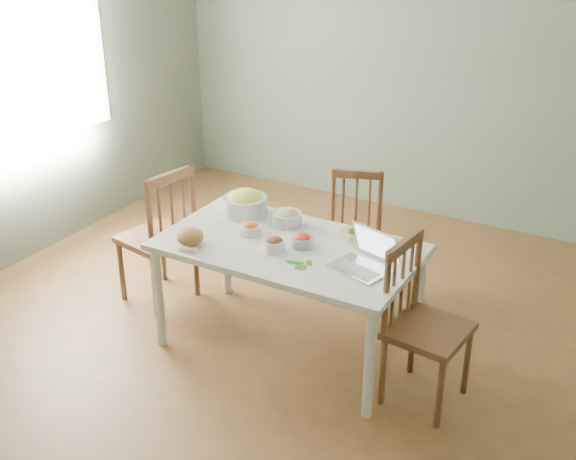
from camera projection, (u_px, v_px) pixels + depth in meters
The scene contains 19 objects.
floor at pixel (291, 341), 4.84m from camera, with size 5.00×5.00×0.00m, color brown.
wall_back at pixel (432, 69), 6.23m from camera, with size 5.00×0.00×2.70m, color #566B50.
wall_left at pixel (1, 97), 5.38m from camera, with size 0.00×5.00×2.70m, color #566B50.
window_left at pixel (31, 69), 5.54m from camera, with size 0.04×1.60×1.20m, color white.
dining_table at pixel (288, 297), 4.63m from camera, with size 1.61×0.90×0.75m, color white, non-canonical shape.
chair_far at pixel (354, 238), 5.23m from camera, with size 0.41×0.39×0.92m, color brown, non-canonical shape.
chair_left at pixel (156, 234), 5.15m from camera, with size 0.46×0.44×1.04m, color brown, non-canonical shape.
chair_right at pixel (429, 327), 4.09m from camera, with size 0.44×0.42×1.00m, color brown, non-canonical shape.
bread_boule at pixel (190, 236), 4.45m from camera, with size 0.17×0.17×0.11m, color #A67D42.
butter_stick at pixel (189, 250), 4.37m from camera, with size 0.11×0.03×0.03m, color silver.
bowl_squash at pixel (246, 203), 4.85m from camera, with size 0.30×0.30×0.17m, color #E6EC62, non-canonical shape.
bowl_carrot at pixel (250, 228), 4.59m from camera, with size 0.14×0.14×0.08m, color #ED6338, non-canonical shape.
bowl_onion at pixel (287, 217), 4.72m from camera, with size 0.20×0.20×0.11m, color beige, non-canonical shape.
bowl_mushroom at pixel (274, 244), 4.37m from camera, with size 0.14×0.14×0.09m, color #381912, non-canonical shape.
bowl_redpep at pixel (303, 240), 4.43m from camera, with size 0.14×0.14×0.08m, color red, non-canonical shape.
bowl_broccoli at pixel (355, 235), 4.51m from camera, with size 0.13×0.13×0.08m, color black, non-canonical shape.
flatbread at pixel (354, 233), 4.60m from camera, with size 0.20×0.20×0.02m, color #DABF87.
basil_bunch at pixel (298, 263), 4.23m from camera, with size 0.18×0.18×0.02m, color #154E08, non-canonical shape.
laptop at pixel (360, 253), 4.12m from camera, with size 0.33×0.30×0.22m, color silver, non-canonical shape.
Camera 1 is at (1.98, -3.55, 2.74)m, focal length 44.82 mm.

